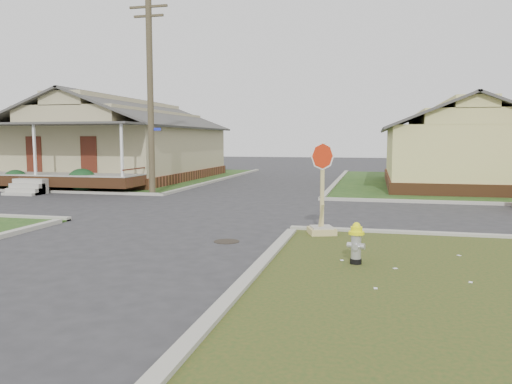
# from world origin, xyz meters

# --- Properties ---
(ground) EXTENTS (120.00, 120.00, 0.00)m
(ground) POSITION_xyz_m (0.00, 0.00, 0.00)
(ground) COLOR #2C2C2E
(ground) RESTS_ON ground
(verge_far_left) EXTENTS (19.00, 19.00, 0.05)m
(verge_far_left) POSITION_xyz_m (-13.00, 18.00, 0.03)
(verge_far_left) COLOR #1F3F16
(verge_far_left) RESTS_ON ground
(curbs) EXTENTS (80.00, 40.00, 0.12)m
(curbs) POSITION_xyz_m (0.00, 5.00, 0.00)
(curbs) COLOR #A6A496
(curbs) RESTS_ON ground
(manhole) EXTENTS (0.64, 0.64, 0.01)m
(manhole) POSITION_xyz_m (2.20, -0.50, 0.01)
(manhole) COLOR black
(manhole) RESTS_ON ground
(corner_house) EXTENTS (10.10, 15.50, 5.30)m
(corner_house) POSITION_xyz_m (-10.00, 16.68, 2.28)
(corner_house) COLOR brown
(corner_house) RESTS_ON ground
(side_house_yellow) EXTENTS (7.60, 11.60, 4.70)m
(side_house_yellow) POSITION_xyz_m (10.00, 16.50, 2.19)
(side_house_yellow) COLOR brown
(side_house_yellow) RESTS_ON ground
(utility_pole) EXTENTS (1.80, 0.28, 9.00)m
(utility_pole) POSITION_xyz_m (-4.20, 8.90, 4.66)
(utility_pole) COLOR #3C3323
(utility_pole) RESTS_ON ground
(fire_hydrant) EXTENTS (0.31, 0.31, 0.84)m
(fire_hydrant) POSITION_xyz_m (5.42, -2.21, 0.51)
(fire_hydrant) COLOR black
(fire_hydrant) RESTS_ON ground
(stop_sign) EXTENTS (0.69, 0.67, 2.42)m
(stop_sign) POSITION_xyz_m (4.42, 0.80, 0.57)
(stop_sign) COLOR tan
(stop_sign) RESTS_ON ground
(hedge_left) EXTENTS (1.35, 1.11, 1.03)m
(hedge_left) POSITION_xyz_m (-11.49, 8.90, 0.57)
(hedge_left) COLOR #143919
(hedge_left) RESTS_ON verge_far_left
(hedge_right) EXTENTS (1.43, 1.17, 1.09)m
(hedge_right) POSITION_xyz_m (-7.99, 9.15, 0.60)
(hedge_right) COLOR #143919
(hedge_right) RESTS_ON verge_far_left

